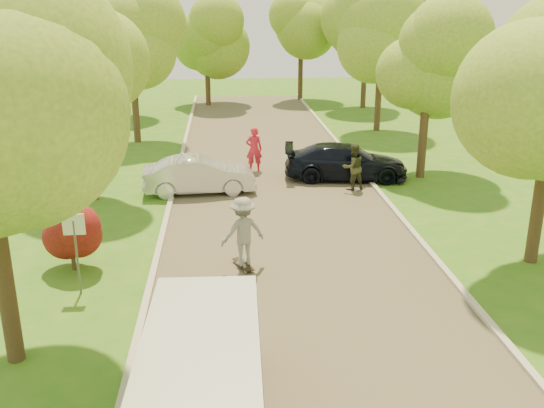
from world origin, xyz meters
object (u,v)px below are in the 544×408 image
object	(u,v)px
minivan	(202,387)
skateboarder	(243,231)
person_olive	(353,167)
street_sign	(75,237)
silver_sedan	(199,175)
person_striped	(254,149)
longboard	(243,264)
dark_sedan	(346,162)

from	to	relation	value
minivan	skateboarder	xyz separation A→B (m)	(0.95, 6.94, 0.12)
person_olive	minivan	bearing A→B (deg)	50.85
street_sign	silver_sedan	distance (m)	8.99
silver_sedan	skateboarder	xyz separation A→B (m)	(1.44, -7.28, 0.40)
minivan	person_striped	bearing A→B (deg)	85.66
silver_sedan	longboard	bearing A→B (deg)	-172.78
longboard	skateboarder	xyz separation A→B (m)	(-0.00, 0.00, 1.00)
silver_sedan	person_striped	bearing A→B (deg)	-41.31
street_sign	skateboarder	world-z (taller)	street_sign
minivan	silver_sedan	size ratio (longest dim) A/B	1.17
person_striped	street_sign	bearing A→B (deg)	65.14
minivan	person_olive	bearing A→B (deg)	70.10
street_sign	person_striped	size ratio (longest dim) A/B	1.09
street_sign	person_striped	bearing A→B (deg)	66.01
person_olive	dark_sedan	bearing A→B (deg)	-108.51
street_sign	person_striped	xyz separation A→B (m)	(5.13, 11.53, -0.57)
longboard	person_olive	world-z (taller)	person_olive
silver_sedan	dark_sedan	world-z (taller)	dark_sedan
minivan	longboard	xyz separation A→B (m)	(0.95, 6.94, -0.89)
street_sign	skateboarder	distance (m)	4.45
silver_sedan	person_olive	size ratio (longest dim) A/B	2.34
street_sign	person_olive	xyz separation A→B (m)	(8.90, 8.40, -0.63)
street_sign	person_olive	bearing A→B (deg)	43.36
dark_sedan	person_striped	size ratio (longest dim) A/B	2.60
dark_sedan	skateboarder	world-z (taller)	skateboarder
longboard	person_striped	size ratio (longest dim) A/B	0.53
minivan	longboard	distance (m)	7.06
silver_sedan	person_striped	world-z (taller)	person_striped
skateboarder	person_striped	xyz separation A→B (m)	(0.88, 10.31, -0.12)
skateboarder	silver_sedan	bearing A→B (deg)	-99.96
minivan	silver_sedan	bearing A→B (deg)	93.67
skateboarder	person_olive	distance (m)	8.56
street_sign	minivan	bearing A→B (deg)	-60.03
minivan	skateboarder	world-z (taller)	skateboarder
dark_sedan	longboard	world-z (taller)	dark_sedan
minivan	person_olive	size ratio (longest dim) A/B	2.74
silver_sedan	longboard	distance (m)	7.44
dark_sedan	person_olive	distance (m)	1.58
silver_sedan	dark_sedan	size ratio (longest dim) A/B	0.85
street_sign	silver_sedan	world-z (taller)	street_sign
minivan	longboard	size ratio (longest dim) A/B	4.90
minivan	person_olive	world-z (taller)	minivan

